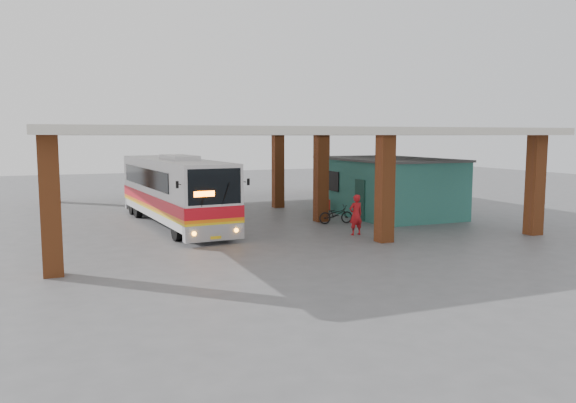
% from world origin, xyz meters
% --- Properties ---
extents(ground, '(90.00, 90.00, 0.00)m').
position_xyz_m(ground, '(0.00, 0.00, 0.00)').
color(ground, '#515154').
rests_on(ground, ground).
extents(brick_columns, '(20.10, 21.60, 4.35)m').
position_xyz_m(brick_columns, '(1.43, 5.00, 2.17)').
color(brick_columns, '#9C4B22').
rests_on(brick_columns, ground).
extents(canopy_roof, '(21.00, 23.00, 0.30)m').
position_xyz_m(canopy_roof, '(0.50, 6.50, 4.50)').
color(canopy_roof, beige).
rests_on(canopy_roof, brick_columns).
extents(shop_building, '(5.20, 8.20, 3.11)m').
position_xyz_m(shop_building, '(7.49, 4.00, 1.56)').
color(shop_building, '#2A6A67').
rests_on(shop_building, ground).
extents(coach_bus, '(3.45, 11.91, 3.42)m').
position_xyz_m(coach_bus, '(-4.11, 4.53, 1.70)').
color(coach_bus, silver).
rests_on(coach_bus, ground).
extents(motorcycle, '(1.80, 0.77, 0.92)m').
position_xyz_m(motorcycle, '(3.36, 2.02, 0.46)').
color(motorcycle, black).
rests_on(motorcycle, ground).
extents(pedestrian, '(0.68, 0.48, 1.78)m').
position_xyz_m(pedestrian, '(2.71, -1.15, 0.89)').
color(pedestrian, red).
rests_on(pedestrian, ground).
extents(red_chair, '(0.45, 0.45, 0.79)m').
position_xyz_m(red_chair, '(4.56, 5.51, 0.36)').
color(red_chair, '#B22113').
rests_on(red_chair, ground).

